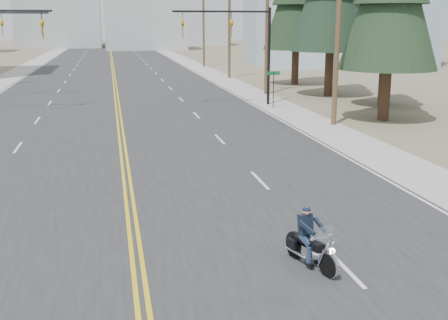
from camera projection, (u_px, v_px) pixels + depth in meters
The scene contains 13 objects.
road at pixel (113, 68), 75.79m from camera, with size 20.00×200.00×0.01m, color #303033.
sidewalk_left at pixel (24, 69), 73.57m from camera, with size 3.00×200.00×0.01m, color #A5A5A0.
sidewalk_right at pixel (197, 67), 78.01m from camera, with size 3.00×200.00×0.01m, color #A5A5A0.
traffic_mast_right at pixel (242, 37), 40.17m from camera, with size 7.10×0.26×7.00m.
street_sign at pixel (273, 83), 39.36m from camera, with size 0.90×0.06×2.62m.
utility_pole_b at pixel (338, 22), 32.03m from camera, with size 2.20×0.30×11.50m.
utility_pole_c at pixel (267, 25), 46.37m from camera, with size 2.20×0.30×11.00m.
utility_pole_d at pixel (229, 22), 60.60m from camera, with size 2.20×0.30×11.50m.
utility_pole_e at pixel (204, 24), 76.84m from camera, with size 2.20×0.30×11.00m.
haze_bldg_b at pixel (145, 18), 128.04m from camera, with size 18.00×14.00×14.00m, color #ADB2B7.
haze_bldg_c at pixel (300, 8), 119.46m from camera, with size 16.00×12.00×18.00m, color #B7BCC6.
haze_bldg_e at pixel (201, 23), 155.36m from camera, with size 14.00×14.00×12.00m, color #B7BCC6.
motorcyclist at pixel (312, 239), 13.76m from camera, with size 0.82×1.90×1.49m, color black, non-canonical shape.
Camera 1 is at (-0.46, -8.04, 5.89)m, focal length 45.00 mm.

